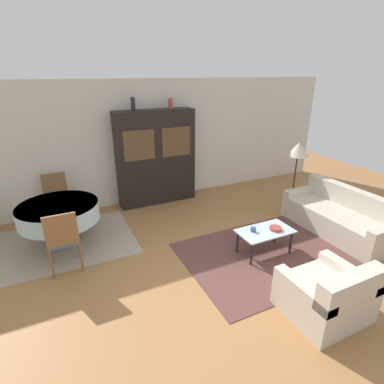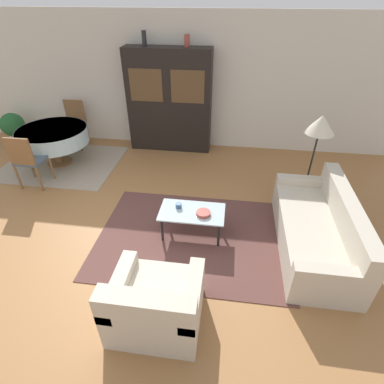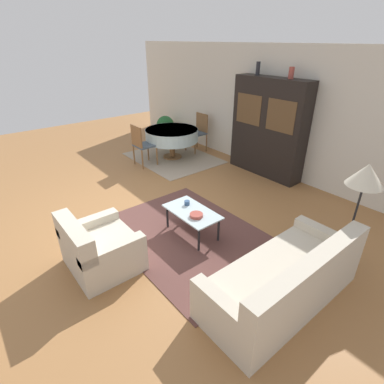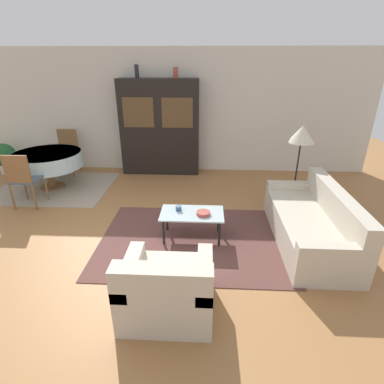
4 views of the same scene
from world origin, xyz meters
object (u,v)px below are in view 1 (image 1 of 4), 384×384
object	(u,v)px
dining_chair_far	(56,196)
vase_tall	(133,104)
floor_lamp	(298,152)
coffee_table	(265,233)
dining_chair_near	(63,238)
display_cabinet	(156,158)
dining_table	(59,213)
armchair	(327,295)
bowl	(275,228)
vase_short	(171,104)
couch	(339,217)
cup	(253,229)

from	to	relation	value
dining_chair_far	vase_tall	distance (m)	2.37
floor_lamp	vase_tall	bearing A→B (deg)	153.79
coffee_table	dining_chair_near	bearing A→B (deg)	163.65
display_cabinet	dining_chair_far	xyz separation A→B (m)	(-2.13, -0.17, -0.47)
dining_table	floor_lamp	bearing A→B (deg)	-5.59
armchair	coffee_table	xyz separation A→B (m)	(0.18, 1.44, 0.08)
floor_lamp	bowl	bearing A→B (deg)	-140.60
display_cabinet	dining_chair_near	size ratio (longest dim) A/B	2.10
dining_table	bowl	bearing A→B (deg)	-29.90
floor_lamp	vase_tall	world-z (taller)	vase_tall
vase_short	bowl	bearing A→B (deg)	-77.31
dining_chair_far	vase_tall	size ratio (longest dim) A/B	3.73
dining_chair_near	dining_chair_far	distance (m)	1.77
dining_chair_near	bowl	size ratio (longest dim) A/B	5.02
armchair	coffee_table	size ratio (longest dim) A/B	1.02
coffee_table	vase_short	world-z (taller)	vase_short
couch	coffee_table	world-z (taller)	couch
vase_tall	display_cabinet	bearing A→B (deg)	-0.12
armchair	vase_tall	xyz separation A→B (m)	(-1.11, 4.26, 1.92)
display_cabinet	armchair	bearing A→B (deg)	-80.94
floor_lamp	bowl	size ratio (longest dim) A/B	7.27
armchair	cup	world-z (taller)	armchair
couch	armchair	bearing A→B (deg)	126.69
dining_chair_far	bowl	world-z (taller)	dining_chair_far
display_cabinet	cup	xyz separation A→B (m)	(0.66, -2.76, -0.59)
vase_tall	couch	bearing A→B (deg)	-43.24
coffee_table	dining_table	bearing A→B (deg)	149.48
dining_table	cup	size ratio (longest dim) A/B	15.64
dining_chair_far	cup	size ratio (longest dim) A/B	11.64
dining_chair_near	bowl	bearing A→B (deg)	-16.39
vase_tall	dining_chair_far	bearing A→B (deg)	-174.28
floor_lamp	vase_short	size ratio (longest dim) A/B	6.69
dining_chair_far	bowl	xyz separation A→B (m)	(3.16, -2.70, -0.13)
couch	dining_chair_far	distance (m)	5.43
bowl	dining_chair_near	bearing A→B (deg)	163.61
coffee_table	display_cabinet	world-z (taller)	display_cabinet
display_cabinet	dining_table	size ratio (longest dim) A/B	1.56
couch	dining_chair_far	xyz separation A→B (m)	(-4.72, 2.67, 0.28)
bowl	display_cabinet	bearing A→B (deg)	109.71
armchair	bowl	xyz separation A→B (m)	(0.35, 1.39, 0.15)
armchair	dining_chair_far	distance (m)	4.97
floor_lamp	bowl	world-z (taller)	floor_lamp
vase_short	vase_tall	bearing A→B (deg)	180.00
dining_table	vase_short	size ratio (longest dim) A/B	6.21
display_cabinet	couch	bearing A→B (deg)	-47.67
armchair	floor_lamp	xyz separation A→B (m)	(1.99, 2.74, 0.95)
coffee_table	dining_table	xyz separation A→B (m)	(-2.99, 1.77, 0.22)
armchair	cup	bearing A→B (deg)	90.60
display_cabinet	floor_lamp	size ratio (longest dim) A/B	1.45
vase_tall	cup	bearing A→B (deg)	-68.32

